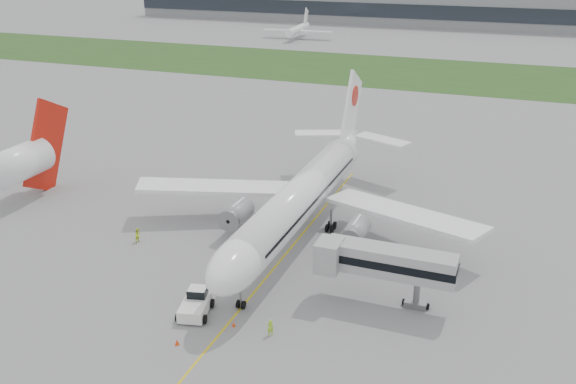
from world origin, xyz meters
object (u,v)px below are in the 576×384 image
at_px(airliner, 303,194).
at_px(ground_crew_near, 270,327).
at_px(neighbor_aircraft, 20,162).
at_px(jet_bridge, 381,261).
at_px(pushback_tug, 196,303).

relative_size(airliner, ground_crew_near, 30.06).
bearing_deg(neighbor_aircraft, jet_bridge, -11.44).
distance_m(pushback_tug, ground_crew_near, 8.95).
bearing_deg(pushback_tug, neighbor_aircraft, 141.12).
relative_size(airliner, jet_bridge, 3.67).
bearing_deg(airliner, jet_bridge, -45.39).
height_order(pushback_tug, jet_bridge, jet_bridge).
bearing_deg(pushback_tug, ground_crew_near, -20.37).
xyz_separation_m(pushback_tug, neighbor_aircraft, (-38.83, 18.71, 4.89)).
xyz_separation_m(ground_crew_near, neighbor_aircraft, (-47.70, 19.84, 5.09)).
bearing_deg(ground_crew_near, airliner, -111.38).
relative_size(jet_bridge, neighbor_aircraft, 0.80).
relative_size(airliner, neighbor_aircraft, 2.92).
bearing_deg(jet_bridge, ground_crew_near, -130.96).
distance_m(airliner, ground_crew_near, 24.36).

